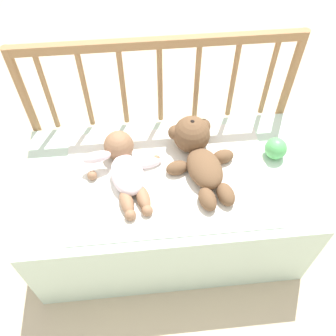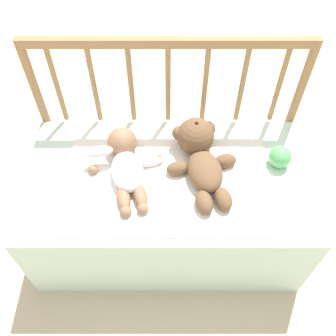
{
  "view_description": "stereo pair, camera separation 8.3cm",
  "coord_description": "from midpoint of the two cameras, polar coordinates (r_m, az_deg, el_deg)",
  "views": [
    {
      "loc": [
        -0.09,
        -0.88,
        1.64
      ],
      "look_at": [
        0.0,
        -0.0,
        0.5
      ],
      "focal_mm": 40.0,
      "sensor_mm": 36.0,
      "label": 1
    },
    {
      "loc": [
        -0.0,
        -0.88,
        1.64
      ],
      "look_at": [
        0.0,
        -0.0,
        0.5
      ],
      "focal_mm": 40.0,
      "sensor_mm": 36.0,
      "label": 2
    }
  ],
  "objects": [
    {
      "name": "baby",
      "position": [
        1.48,
        -4.83,
        0.64
      ],
      "size": [
        0.32,
        0.39,
        0.12
      ],
      "color": "white",
      "rests_on": "crib_mattress"
    },
    {
      "name": "crib_mattress",
      "position": [
        1.67,
        1.43,
        -5.88
      ],
      "size": [
        1.14,
        0.61,
        0.44
      ],
      "color": "silver",
      "rests_on": "ground_plane"
    },
    {
      "name": "teddy_bear",
      "position": [
        1.5,
        6.52,
        2.1
      ],
      "size": [
        0.29,
        0.42,
        0.16
      ],
      "color": "brown",
      "rests_on": "crib_mattress"
    },
    {
      "name": "toy_ball",
      "position": [
        1.58,
        18.12,
        1.63
      ],
      "size": [
        0.09,
        0.09,
        0.09
      ],
      "color": "#59BF66",
      "rests_on": "crib_mattress"
    },
    {
      "name": "blanket",
      "position": [
        1.49,
        1.79,
        -1.52
      ],
      "size": [
        0.81,
        0.53,
        0.01
      ],
      "color": "white",
      "rests_on": "crib_mattress"
    },
    {
      "name": "ground_plane",
      "position": [
        1.86,
        1.3,
        -9.44
      ],
      "size": [
        12.0,
        12.0,
        0.0
      ],
      "primitive_type": "plane",
      "color": "#C6B293"
    },
    {
      "name": "crib_rail",
      "position": [
        1.61,
        1.46,
        11.31
      ],
      "size": [
        1.14,
        0.04,
        0.85
      ],
      "color": "#997047",
      "rests_on": "ground_plane"
    }
  ]
}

